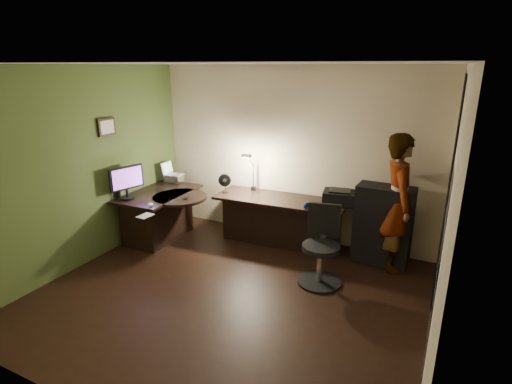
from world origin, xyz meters
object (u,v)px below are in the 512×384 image
at_px(desk_right, 280,221).
at_px(office_chair, 321,247).
at_px(monitor, 126,187).
at_px(person, 398,203).
at_px(desk_left, 160,216).
at_px(cabinet, 383,226).

xyz_separation_m(desk_right, office_chair, (0.93, -0.88, 0.13)).
distance_m(desk_right, monitor, 2.37).
bearing_deg(person, desk_right, 69.56).
relative_size(desk_right, person, 1.07).
bearing_deg(desk_right, desk_left, -163.40).
relative_size(desk_right, monitor, 3.69).
relative_size(desk_right, cabinet, 1.77).
height_order(desk_left, office_chair, office_chair).
xyz_separation_m(monitor, person, (3.71, 1.08, -0.03)).
bearing_deg(cabinet, office_chair, -121.01).
relative_size(office_chair, person, 0.54).
relative_size(desk_left, monitor, 2.48).
bearing_deg(office_chair, person, 37.65).
distance_m(desk_left, office_chair, 2.75).
height_order(desk_left, cabinet, cabinet).
xyz_separation_m(cabinet, monitor, (-3.55, -1.12, 0.40)).
height_order(office_chair, person, person).
height_order(desk_right, cabinet, cabinet).
bearing_deg(cabinet, desk_right, -176.39).
bearing_deg(monitor, office_chair, 19.33).
bearing_deg(desk_left, cabinet, 9.38).
bearing_deg(office_chair, cabinet, 45.45).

